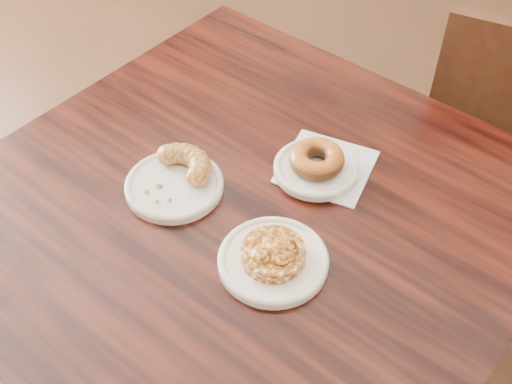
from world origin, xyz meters
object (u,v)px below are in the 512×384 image
Objects in this scene: cafe_table at (248,330)px; cruller_fragment at (173,176)px; apple_fritter at (273,252)px; glazed_donut at (317,159)px.

cafe_table is 6.93× the size of cruller_fragment.
cruller_fragment is (-0.22, 0.04, 0.00)m from apple_fritter.
cruller_fragment reaches higher than apple_fritter.
cafe_table is 0.42m from apple_fritter.
cafe_table is at bearing -115.32° from glazed_donut.
cruller_fragment is at bearing -137.75° from glazed_donut.
cafe_table is 6.61× the size of apple_fritter.
glazed_donut reaches higher than cafe_table.
cruller_fragment reaches higher than cafe_table.
cafe_table is 0.43m from glazed_donut.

